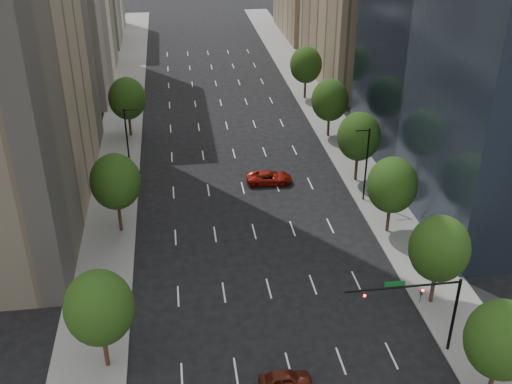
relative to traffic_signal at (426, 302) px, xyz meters
name	(u,v)px	position (x,y,z in m)	size (l,w,h in m)	color
sidewalk_left	(112,196)	(-26.03, 30.00, -5.10)	(6.00, 200.00, 0.15)	slate
sidewalk_right	(367,179)	(4.97, 30.00, -5.10)	(6.00, 200.00, 0.15)	slate
tree_right_0	(502,340)	(3.47, -5.00, 0.22)	(5.20, 5.20, 8.39)	#382316
tree_right_1	(439,249)	(3.47, 6.00, 0.58)	(5.20, 5.20, 8.75)	#382316
tree_right_2	(392,185)	(3.47, 18.00, 0.43)	(5.20, 5.20, 8.61)	#382316
tree_right_3	(359,137)	(3.47, 30.00, 0.72)	(5.20, 5.20, 8.89)	#382316
tree_right_4	(330,100)	(3.47, 44.00, 0.29)	(5.20, 5.20, 8.46)	#382316
tree_right_5	(306,65)	(3.47, 60.00, 0.58)	(5.20, 5.20, 8.75)	#382316
tree_left_0	(99,308)	(-24.53, 2.00, 0.58)	(5.20, 5.20, 8.75)	#382316
tree_left_1	(116,182)	(-24.53, 22.00, 0.79)	(5.20, 5.20, 8.97)	#382316
tree_left_2	(127,98)	(-24.53, 48.00, 0.50)	(5.20, 5.20, 8.68)	#382316
streetlight_rn	(366,163)	(2.91, 25.00, -0.33)	(1.70, 0.20, 9.00)	black
streetlight_ln	(128,141)	(-23.96, 35.00, -0.33)	(1.70, 0.20, 9.00)	black
traffic_signal	(426,302)	(0.00, 0.00, 0.00)	(9.12, 0.40, 7.38)	black
car_maroon	(285,379)	(-11.19, -1.97, -4.50)	(1.60, 3.98, 1.35)	#4C190C
car_red_far	(269,177)	(-7.19, 30.79, -4.40)	(2.57, 5.57, 1.55)	maroon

